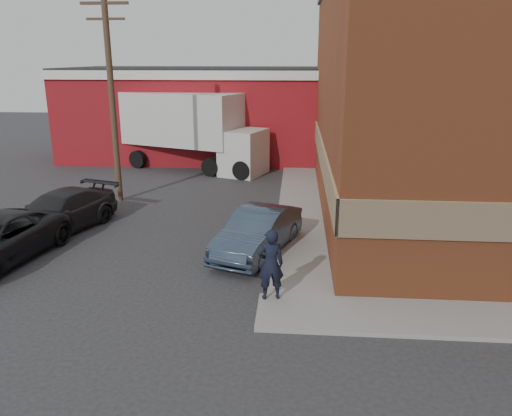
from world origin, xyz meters
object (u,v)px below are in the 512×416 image
(warehouse, at_px, (198,112))
(man, at_px, (271,264))
(utility_pole, at_px, (112,93))
(box_truck, at_px, (195,126))
(brick_building, at_px, (500,97))
(sedan, at_px, (258,232))
(suv_b, at_px, (59,213))

(warehouse, bearing_deg, man, -74.02)
(utility_pole, relative_size, man, 4.72)
(man, height_order, box_truck, box_truck)
(utility_pole, height_order, man, utility_pole)
(brick_building, bearing_deg, box_truck, 154.13)
(utility_pole, height_order, box_truck, utility_pole)
(brick_building, relative_size, man, 9.58)
(brick_building, height_order, man, brick_building)
(brick_building, distance_m, warehouse, 18.30)
(warehouse, distance_m, sedan, 17.72)
(man, distance_m, sedan, 3.51)
(brick_building, bearing_deg, warehouse, 142.80)
(warehouse, distance_m, box_truck, 4.37)
(warehouse, distance_m, man, 21.14)
(man, xyz_separation_m, box_truck, (-5.12, 15.95, 1.41))
(utility_pole, relative_size, box_truck, 0.99)
(box_truck, bearing_deg, man, -51.25)
(warehouse, xyz_separation_m, box_truck, (0.68, -4.30, -0.33))
(brick_building, xyz_separation_m, utility_pole, (-16.00, 0.00, 0.06))
(man, bearing_deg, utility_pole, -64.98)
(warehouse, bearing_deg, utility_pole, -97.77)
(utility_pole, bearing_deg, brick_building, -0.02)
(sedan, bearing_deg, utility_pole, 158.20)
(warehouse, relative_size, utility_pole, 1.81)
(suv_b, bearing_deg, brick_building, 32.74)
(utility_pole, xyz_separation_m, suv_b, (-0.77, -4.29, -4.02))
(brick_building, height_order, warehouse, brick_building)
(brick_building, relative_size, sedan, 4.10)
(brick_building, bearing_deg, utility_pole, 179.98)
(brick_building, height_order, suv_b, brick_building)
(warehouse, distance_m, suv_b, 15.59)
(warehouse, relative_size, sedan, 3.66)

